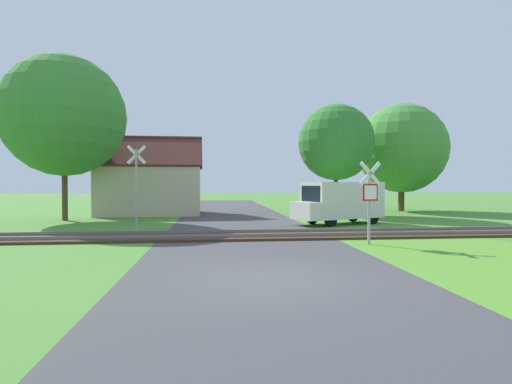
{
  "coord_description": "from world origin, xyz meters",
  "views": [
    {
      "loc": [
        -1.29,
        -8.89,
        2.18
      ],
      "look_at": [
        0.5,
        8.18,
        1.8
      ],
      "focal_mm": 28.0,
      "sensor_mm": 36.0,
      "label": 1
    }
  ],
  "objects": [
    {
      "name": "mail_truck",
      "position": [
        5.37,
        11.7,
        1.24
      ],
      "size": [
        5.24,
        3.57,
        2.24
      ],
      "rotation": [
        0.0,
        0.0,
        1.96
      ],
      "color": "silver",
      "rests_on": "ground"
    },
    {
      "name": "road_asphalt",
      "position": [
        0.0,
        2.0,
        0.0
      ],
      "size": [
        6.85,
        80.0,
        0.01
      ],
      "primitive_type": "cube",
      "color": "#424244",
      "rests_on": "ground"
    },
    {
      "name": "tree_right",
      "position": [
        7.02,
        17.72,
        4.96
      ],
      "size": [
        5.18,
        5.18,
        7.56
      ],
      "color": "#513823",
      "rests_on": "ground"
    },
    {
      "name": "rail_track",
      "position": [
        0.0,
        7.18,
        0.06
      ],
      "size": [
        60.0,
        2.6,
        0.22
      ],
      "color": "#422D1E",
      "rests_on": "ground"
    },
    {
      "name": "house",
      "position": [
        -5.69,
        19.66,
        1.88
      ],
      "size": [
        7.19,
        5.35,
        5.48
      ],
      "rotation": [
        0.0,
        0.0,
        0.02
      ],
      "color": "#C6B293",
      "rests_on": "ground"
    },
    {
      "name": "ground_plane",
      "position": [
        0.0,
        0.0,
        0.0
      ],
      "size": [
        160.0,
        160.0,
        0.0
      ],
      "primitive_type": "plane",
      "color": "#4C8433"
    },
    {
      "name": "tree_far",
      "position": [
        13.32,
        21.01,
        4.9
      ],
      "size": [
        6.93,
        6.93,
        8.37
      ],
      "color": "#513823",
      "rests_on": "ground"
    },
    {
      "name": "crossing_sign_far",
      "position": [
        -4.77,
        9.46,
        2.23
      ],
      "size": [
        0.88,
        0.16,
        3.9
      ],
      "rotation": [
        0.0,
        0.0,
        -0.1
      ],
      "color": "#9E9EA5",
      "rests_on": "ground"
    },
    {
      "name": "tree_left",
      "position": [
        -9.99,
        15.47,
        6.1
      ],
      "size": [
        7.02,
        7.02,
        9.62
      ],
      "color": "#513823",
      "rests_on": "ground"
    },
    {
      "name": "stop_sign_near",
      "position": [
        4.19,
        4.74,
        1.7
      ],
      "size": [
        0.86,
        0.23,
        2.96
      ],
      "rotation": [
        0.0,
        0.0,
        3.37
      ],
      "color": "#9E9EA5",
      "rests_on": "ground"
    }
  ]
}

